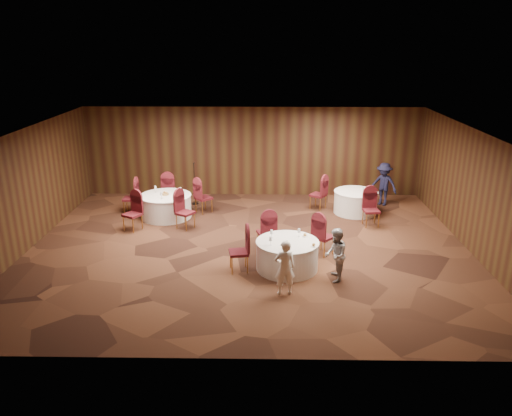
{
  "coord_description": "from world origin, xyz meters",
  "views": [
    {
      "loc": [
        0.43,
        -12.61,
        5.47
      ],
      "look_at": [
        0.2,
        0.2,
        1.1
      ],
      "focal_mm": 35.0,
      "sensor_mm": 36.0,
      "label": 1
    }
  ],
  "objects_px": {
    "woman_a": "(285,268)",
    "woman_b": "(336,255)",
    "mic_stand": "(195,192)",
    "man_c": "(384,184)",
    "table_main": "(287,255)",
    "table_right": "(355,202)",
    "table_left": "(166,206)"
  },
  "relations": [
    {
      "from": "table_main",
      "to": "woman_a",
      "type": "bearing_deg",
      "value": -95.1
    },
    {
      "from": "table_main",
      "to": "woman_a",
      "type": "distance_m",
      "value": 1.32
    },
    {
      "from": "table_left",
      "to": "woman_b",
      "type": "bearing_deg",
      "value": -41.97
    },
    {
      "from": "woman_a",
      "to": "woman_b",
      "type": "height_order",
      "value": "woman_b"
    },
    {
      "from": "woman_a",
      "to": "man_c",
      "type": "height_order",
      "value": "man_c"
    },
    {
      "from": "table_right",
      "to": "man_c",
      "type": "distance_m",
      "value": 1.43
    },
    {
      "from": "table_right",
      "to": "mic_stand",
      "type": "distance_m",
      "value": 5.47
    },
    {
      "from": "table_main",
      "to": "table_right",
      "type": "xyz_separation_m",
      "value": [
        2.42,
        4.28,
        0.0
      ]
    },
    {
      "from": "table_left",
      "to": "woman_b",
      "type": "relative_size",
      "value": 1.26
    },
    {
      "from": "mic_stand",
      "to": "man_c",
      "type": "relative_size",
      "value": 0.99
    },
    {
      "from": "table_main",
      "to": "table_left",
      "type": "distance_m",
      "value": 5.29
    },
    {
      "from": "mic_stand",
      "to": "woman_b",
      "type": "relative_size",
      "value": 1.13
    },
    {
      "from": "mic_stand",
      "to": "man_c",
      "type": "xyz_separation_m",
      "value": [
        6.49,
        0.01,
        0.33
      ]
    },
    {
      "from": "table_left",
      "to": "woman_a",
      "type": "relative_size",
      "value": 1.26
    },
    {
      "from": "woman_b",
      "to": "table_left",
      "type": "bearing_deg",
      "value": -126.39
    },
    {
      "from": "table_right",
      "to": "woman_b",
      "type": "bearing_deg",
      "value": -105.12
    },
    {
      "from": "table_main",
      "to": "table_left",
      "type": "height_order",
      "value": "same"
    },
    {
      "from": "table_main",
      "to": "mic_stand",
      "type": "relative_size",
      "value": 1.06
    },
    {
      "from": "woman_a",
      "to": "man_c",
      "type": "relative_size",
      "value": 0.87
    },
    {
      "from": "table_left",
      "to": "man_c",
      "type": "height_order",
      "value": "man_c"
    },
    {
      "from": "table_main",
      "to": "man_c",
      "type": "xyz_separation_m",
      "value": [
        3.5,
        5.13,
        0.37
      ]
    },
    {
      "from": "table_main",
      "to": "woman_a",
      "type": "height_order",
      "value": "woman_a"
    },
    {
      "from": "woman_b",
      "to": "man_c",
      "type": "relative_size",
      "value": 0.88
    },
    {
      "from": "woman_a",
      "to": "man_c",
      "type": "bearing_deg",
      "value": -129.11
    },
    {
      "from": "table_main",
      "to": "table_right",
      "type": "relative_size",
      "value": 1.1
    },
    {
      "from": "woman_a",
      "to": "table_left",
      "type": "bearing_deg",
      "value": -64.1
    },
    {
      "from": "mic_stand",
      "to": "woman_a",
      "type": "xyz_separation_m",
      "value": [
        2.87,
        -6.42,
        0.23
      ]
    },
    {
      "from": "table_main",
      "to": "table_left",
      "type": "relative_size",
      "value": 0.95
    },
    {
      "from": "table_right",
      "to": "man_c",
      "type": "xyz_separation_m",
      "value": [
        1.08,
        0.86,
        0.37
      ]
    },
    {
      "from": "table_left",
      "to": "mic_stand",
      "type": "xyz_separation_m",
      "value": [
        0.75,
        1.37,
        0.04
      ]
    },
    {
      "from": "mic_stand",
      "to": "man_c",
      "type": "bearing_deg",
      "value": 0.07
    },
    {
      "from": "woman_b",
      "to": "table_main",
      "type": "bearing_deg",
      "value": -112.66
    }
  ]
}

